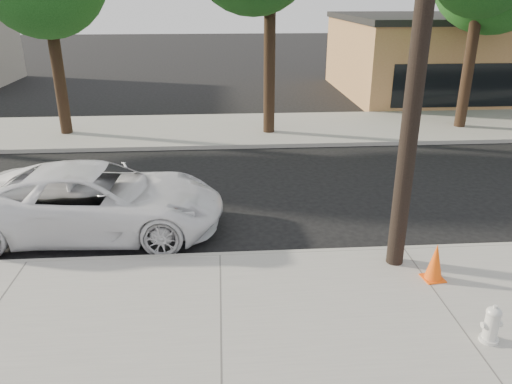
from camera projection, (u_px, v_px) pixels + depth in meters
ground at (220, 219)px, 12.64m from camera, size 120.00×120.00×0.00m
near_sidewalk at (221, 319)px, 8.63m from camera, size 90.00×4.40×0.15m
far_sidewalk at (219, 130)px, 20.47m from camera, size 90.00×5.00×0.15m
curb_near at (220, 257)px, 10.67m from camera, size 90.00×0.12×0.16m
building_main at (505, 56)px, 27.76m from camera, size 18.00×10.00×4.00m
utility_pole at (421, 32)px, 8.62m from camera, size 1.40×0.34×9.00m
police_cruiser at (97, 200)px, 11.64m from camera, size 6.02×3.00×1.64m
fire_hydrant at (492, 325)px, 7.88m from camera, size 0.33×0.30×0.63m
traffic_cone at (435, 262)px, 9.58m from camera, size 0.44×0.44×0.76m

